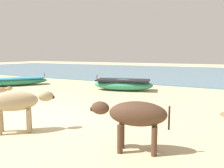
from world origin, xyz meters
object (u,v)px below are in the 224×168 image
at_px(fishing_boat_1, 13,81).
at_px(fishing_boat_0, 123,84).
at_px(cow_adult_dun, 16,103).
at_px(cow_second_adult_dark, 135,116).

bearing_deg(fishing_boat_1, fishing_boat_0, -41.79).
bearing_deg(fishing_boat_0, cow_adult_dun, 78.36).
distance_m(fishing_boat_1, cow_adult_dun, 8.60).
distance_m(fishing_boat_0, cow_adult_dun, 6.77).
bearing_deg(cow_adult_dun, fishing_boat_1, 98.73).
xyz_separation_m(fishing_boat_0, fishing_boat_1, (-6.38, -1.44, -0.05)).
distance_m(fishing_boat_0, fishing_boat_1, 6.54).
bearing_deg(fishing_boat_0, fishing_boat_1, -2.03).
height_order(fishing_boat_0, cow_second_adult_dark, cow_second_adult_dark).
height_order(fishing_boat_0, fishing_boat_1, fishing_boat_0).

